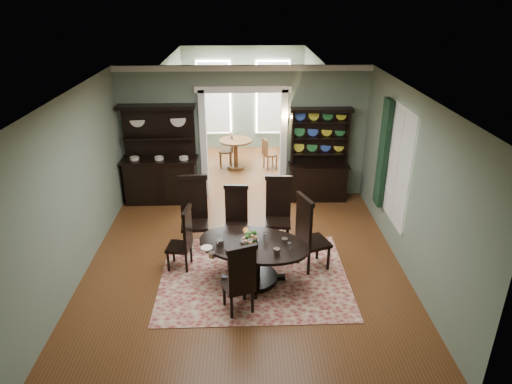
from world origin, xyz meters
TOP-DOWN VIEW (x-y plane):
  - room at (0.00, 0.04)m, footprint 5.51×6.01m
  - parlor at (0.00, 5.53)m, footprint 3.51×3.50m
  - doorway_trim at (0.00, 3.00)m, footprint 2.08×0.25m
  - right_window at (2.69, 0.93)m, footprint 0.15×1.47m
  - wall_sconce at (0.95, 2.85)m, footprint 0.27×0.21m
  - rug at (0.16, -0.36)m, footprint 3.16×2.57m
  - dining_table at (0.14, -0.48)m, footprint 2.12×2.12m
  - centerpiece at (0.08, -0.47)m, footprint 1.46×0.94m
  - chair_far_left at (-0.92, 0.70)m, footprint 0.55×0.53m
  - chair_far_mid at (-0.15, 0.72)m, footprint 0.47×0.45m
  - chair_far_right at (0.64, 0.80)m, footprint 0.53×0.50m
  - chair_end_left at (-1.03, -0.06)m, footprint 0.46×0.48m
  - chair_end_right at (1.08, -0.14)m, footprint 0.63×0.65m
  - chair_near at (-0.06, -1.32)m, footprint 0.56×0.55m
  - sideboard at (-1.86, 2.74)m, footprint 1.68×0.61m
  - welsh_dresser at (1.69, 2.77)m, footprint 1.36×0.52m
  - parlor_table at (-0.22, 4.74)m, footprint 0.87×0.87m
  - parlor_chair_left at (-0.44, 4.88)m, footprint 0.41×0.40m
  - parlor_chair_right at (0.65, 4.65)m, footprint 0.40×0.40m

SIDE VIEW (x-z plane):
  - rug at x=0.16m, z-range 0.00..0.01m
  - parlor_chair_right at x=0.65m, z-range 0.03..0.88m
  - dining_table at x=0.14m, z-range 0.14..0.86m
  - parlor_chair_left at x=-0.44m, z-range 0.03..0.97m
  - parlor_table at x=-0.22m, z-range 0.12..0.93m
  - chair_end_left at x=-1.03m, z-range 0.03..1.18m
  - chair_far_mid at x=-0.15m, z-range 0.03..1.22m
  - chair_near at x=-0.06m, z-range 0.03..1.23m
  - chair_far_right at x=0.64m, z-range 0.03..1.36m
  - chair_end_right at x=1.08m, z-range 0.04..1.42m
  - chair_far_left at x=-0.92m, z-range 0.04..1.43m
  - welsh_dresser at x=1.69m, z-range -0.29..1.82m
  - sideboard at x=-1.86m, z-range -0.33..1.87m
  - centerpiece at x=0.08m, z-range 0.67..0.91m
  - parlor at x=0.00m, z-range 0.01..3.02m
  - room at x=0.00m, z-range 0.07..3.08m
  - right_window at x=2.69m, z-range 0.54..2.66m
  - doorway_trim at x=0.00m, z-range 0.33..2.90m
  - wall_sconce at x=0.95m, z-range 1.79..1.99m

